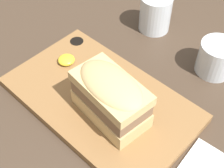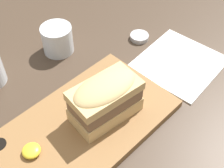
{
  "view_description": "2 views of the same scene",
  "coord_description": "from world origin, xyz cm",
  "px_view_note": "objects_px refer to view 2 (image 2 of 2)",
  "views": [
    {
      "loc": [
        34.74,
        -31.36,
        52.54
      ],
      "look_at": [
        7.84,
        -2.76,
        8.3
      ],
      "focal_mm": 50.0,
      "sensor_mm": 36.0,
      "label": 1
    },
    {
      "loc": [
        -18.19,
        -35.47,
        57.83
      ],
      "look_at": [
        13.09,
        -4.7,
        10.5
      ],
      "focal_mm": 50.0,
      "sensor_mm": 36.0,
      "label": 2
    }
  ],
  "objects_px": {
    "wine_glass": "(58,40)",
    "napkin": "(179,63)",
    "serving_board": "(85,124)",
    "condiment_dish": "(139,37)",
    "sandwich": "(105,98)"
  },
  "relations": [
    {
      "from": "wine_glass",
      "to": "napkin",
      "type": "bearing_deg",
      "value": -55.0
    },
    {
      "from": "serving_board",
      "to": "napkin",
      "type": "distance_m",
      "value": 0.31
    },
    {
      "from": "serving_board",
      "to": "napkin",
      "type": "relative_size",
      "value": 1.76
    },
    {
      "from": "napkin",
      "to": "condiment_dish",
      "type": "xyz_separation_m",
      "value": [
        0.0,
        0.14,
        0.0
      ]
    },
    {
      "from": "serving_board",
      "to": "sandwich",
      "type": "distance_m",
      "value": 0.08
    },
    {
      "from": "wine_glass",
      "to": "sandwich",
      "type": "bearing_deg",
      "value": -106.23
    },
    {
      "from": "wine_glass",
      "to": "condiment_dish",
      "type": "bearing_deg",
      "value": -33.17
    },
    {
      "from": "sandwich",
      "to": "napkin",
      "type": "bearing_deg",
      "value": -2.0
    },
    {
      "from": "condiment_dish",
      "to": "napkin",
      "type": "bearing_deg",
      "value": -91.63
    },
    {
      "from": "sandwich",
      "to": "condiment_dish",
      "type": "relative_size",
      "value": 2.95
    },
    {
      "from": "wine_glass",
      "to": "napkin",
      "type": "relative_size",
      "value": 0.37
    },
    {
      "from": "sandwich",
      "to": "napkin",
      "type": "xyz_separation_m",
      "value": [
        0.26,
        -0.01,
        -0.07
      ]
    },
    {
      "from": "wine_glass",
      "to": "serving_board",
      "type": "bearing_deg",
      "value": -116.69
    },
    {
      "from": "sandwich",
      "to": "serving_board",
      "type": "bearing_deg",
      "value": 160.26
    },
    {
      "from": "serving_board",
      "to": "wine_glass",
      "type": "height_order",
      "value": "wine_glass"
    }
  ]
}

